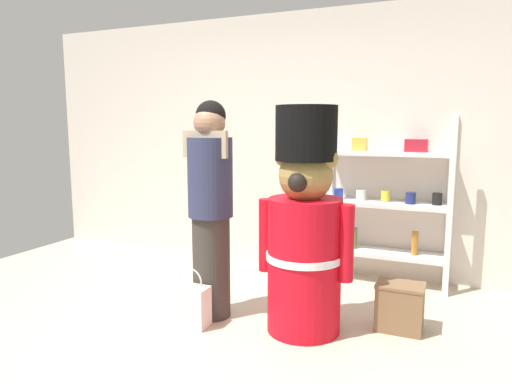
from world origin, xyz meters
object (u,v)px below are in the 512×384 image
object	(u,v)px
shopping_bag	(190,305)
person_shopper	(211,205)
display_crate	(400,307)
teddy_bear_guard	(305,231)
merchandise_shelf	(386,199)

from	to	relation	value
shopping_bag	person_shopper	bearing A→B (deg)	77.30
person_shopper	display_crate	world-z (taller)	person_shopper
person_shopper	shopping_bag	world-z (taller)	person_shopper
teddy_bear_guard	shopping_bag	world-z (taller)	teddy_bear_guard
shopping_bag	display_crate	distance (m)	1.54
merchandise_shelf	shopping_bag	bearing A→B (deg)	-126.57
display_crate	teddy_bear_guard	bearing A→B (deg)	-155.73
shopping_bag	display_crate	bearing A→B (deg)	21.19
teddy_bear_guard	person_shopper	world-z (taller)	person_shopper
merchandise_shelf	shopping_bag	distance (m)	2.05
person_shopper	shopping_bag	xyz separation A→B (m)	(-0.05, -0.23, -0.72)
teddy_bear_guard	person_shopper	size ratio (longest dim) A/B	0.97
shopping_bag	display_crate	xyz separation A→B (m)	(1.43, 0.56, 0.02)
teddy_bear_guard	display_crate	world-z (taller)	teddy_bear_guard
person_shopper	shopping_bag	bearing A→B (deg)	-102.70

